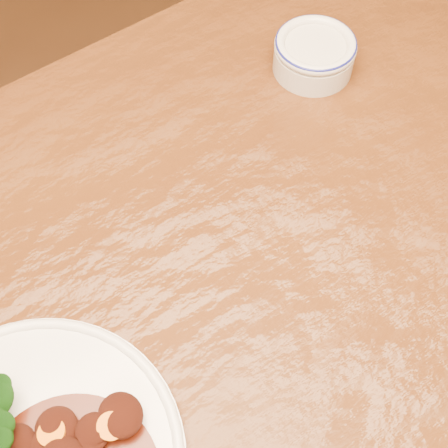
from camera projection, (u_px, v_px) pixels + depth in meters
dining_table at (214, 340)px, 0.75m from camera, size 1.57×1.02×0.75m
dip_bowl at (314, 53)px, 0.86m from camera, size 0.11×0.11×0.05m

